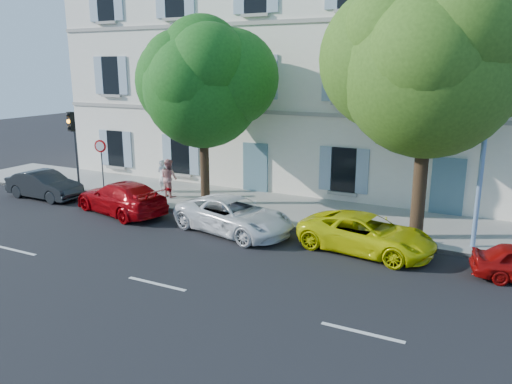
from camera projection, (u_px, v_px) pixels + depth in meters
The scene contains 15 objects.
ground at pixel (226, 242), 17.81m from camera, with size 90.00×90.00×0.00m, color black.
sidewalk at pixel (278, 209), 21.64m from camera, with size 36.00×4.50×0.15m, color #A09E96.
kerb at pixel (255, 222), 19.76m from camera, with size 36.00×0.16×0.16m, color #9E998E.
building at pixel (326, 68), 25.17m from camera, with size 28.00×7.00×12.00m, color white.
car_dark_sedan at pixel (44, 185), 23.51m from camera, with size 1.38×3.94×1.30m, color black.
car_red_coupe at pixel (121, 198), 21.10m from camera, with size 1.93×4.74×1.38m, color #A10409.
car_white_coupe at pixel (234, 215), 18.67m from camera, with size 2.20×4.77×1.33m, color white.
car_yellow_supercar at pixel (366, 234), 16.71m from camera, with size 2.10×4.55×1.27m, color #D5D609.
tree_left at pixel (203, 89), 21.01m from camera, with size 5.02×5.02×7.79m.
tree_right at pixel (429, 69), 16.40m from camera, with size 5.90×5.90×9.09m.
traffic_light at pixel (73, 134), 23.62m from camera, with size 0.34×0.44×3.86m.
road_sign at pixel (101, 155), 23.55m from camera, with size 0.59×0.17×2.58m.
street_lamp at pixel (488, 109), 15.64m from camera, with size 0.27×1.73×8.16m.
pedestrian_a at pixel (163, 176), 24.08m from camera, with size 0.57×0.38×1.57m, color white.
pedestrian_b at pixel (169, 178), 23.19m from camera, with size 0.87×0.68×1.79m, color tan.
Camera 1 is at (8.52, -14.55, 6.08)m, focal length 35.00 mm.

